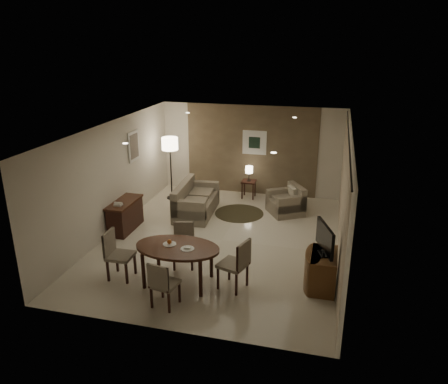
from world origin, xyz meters
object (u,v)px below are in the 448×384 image
(chair_far, at_px, (183,246))
(chair_right, at_px, (233,264))
(sofa, at_px, (196,199))
(floor_lamp, at_px, (171,169))
(chair_near, at_px, (165,283))
(chair_left, at_px, (121,255))
(dining_table, at_px, (178,265))
(side_table, at_px, (249,189))
(console_desk, at_px, (125,216))
(tv_cabinet, at_px, (323,271))
(armchair, at_px, (286,200))

(chair_far, bearing_deg, chair_right, -39.22)
(sofa, bearing_deg, floor_lamp, 44.68)
(chair_near, height_order, sofa, chair_near)
(chair_far, height_order, chair_left, chair_left)
(sofa, bearing_deg, chair_right, -155.29)
(dining_table, bearing_deg, chair_right, 4.68)
(chair_near, distance_m, chair_right, 1.35)
(dining_table, xyz_separation_m, side_table, (0.38, 5.07, -0.12))
(chair_far, xyz_separation_m, chair_left, (-1.05, -0.75, 0.03))
(console_desk, height_order, chair_left, chair_left)
(chair_near, distance_m, sofa, 4.34)
(console_desk, relative_size, floor_lamp, 0.65)
(chair_right, distance_m, sofa, 3.85)
(tv_cabinet, height_order, sofa, sofa)
(armchair, distance_m, side_table, 1.57)
(console_desk, xyz_separation_m, floor_lamp, (0.31, 2.41, 0.55))
(console_desk, distance_m, chair_left, 2.36)
(chair_far, relative_size, chair_left, 0.93)
(tv_cabinet, bearing_deg, floor_lamp, 139.51)
(tv_cabinet, relative_size, floor_lamp, 0.49)
(dining_table, bearing_deg, floor_lamp, 112.39)
(chair_left, distance_m, floor_lamp, 4.62)
(dining_table, height_order, armchair, same)
(tv_cabinet, height_order, armchair, armchair)
(armchair, relative_size, side_table, 1.66)
(console_desk, distance_m, dining_table, 2.96)
(chair_near, bearing_deg, chair_far, -73.36)
(sofa, xyz_separation_m, side_table, (1.13, 1.59, -0.16))
(chair_right, relative_size, sofa, 0.56)
(chair_far, height_order, side_table, chair_far)
(chair_near, xyz_separation_m, armchair, (1.56, 4.88, -0.06))
(chair_near, bearing_deg, side_table, -82.98)
(console_desk, xyz_separation_m, chair_right, (3.22, -1.95, 0.13))
(console_desk, distance_m, chair_near, 3.57)
(side_table, bearing_deg, chair_far, -96.39)
(console_desk, bearing_deg, side_table, 50.22)
(dining_table, relative_size, floor_lamp, 0.90)
(tv_cabinet, xyz_separation_m, chair_far, (-2.86, 0.10, 0.11))
(chair_far, bearing_deg, chair_left, -158.95)
(armchair, relative_size, floor_lamp, 0.47)
(sofa, bearing_deg, chair_near, -172.99)
(dining_table, bearing_deg, side_table, 85.67)
(chair_far, height_order, chair_right, chair_right)
(tv_cabinet, distance_m, dining_table, 2.80)
(console_desk, relative_size, armchair, 1.37)
(chair_left, bearing_deg, console_desk, 23.42)
(chair_near, bearing_deg, tv_cabinet, -143.53)
(sofa, xyz_separation_m, floor_lamp, (-1.08, 0.97, 0.50))
(dining_table, bearing_deg, tv_cabinet, 11.04)
(tv_cabinet, distance_m, chair_far, 2.86)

